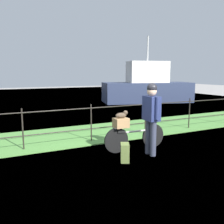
# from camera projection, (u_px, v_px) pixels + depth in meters

# --- Properties ---
(ground_plane) EXTENTS (60.00, 60.00, 0.00)m
(ground_plane) POSITION_uv_depth(u_px,v_px,m) (130.00, 168.00, 4.94)
(ground_plane) COLOR #9E9993
(grass_strip) EXTENTS (27.00, 2.40, 0.03)m
(grass_strip) POSITION_uv_depth(u_px,v_px,m) (82.00, 134.00, 7.54)
(grass_strip) COLOR #569342
(grass_strip) RESTS_ON ground
(harbor_water) EXTENTS (30.00, 30.00, 0.00)m
(harbor_water) POSITION_uv_depth(u_px,v_px,m) (35.00, 103.00, 15.71)
(harbor_water) COLOR slate
(harbor_water) RESTS_ON ground
(iron_fence) EXTENTS (18.04, 0.04, 1.05)m
(iron_fence) POSITION_uv_depth(u_px,v_px,m) (91.00, 120.00, 6.72)
(iron_fence) COLOR #28231E
(iron_fence) RESTS_ON ground
(bicycle_main) EXTENTS (1.66, 0.17, 0.62)m
(bicycle_main) POSITION_uv_depth(u_px,v_px,m) (135.00, 137.00, 6.01)
(bicycle_main) COLOR black
(bicycle_main) RESTS_ON ground
(wooden_crate) EXTENTS (0.34, 0.29, 0.23)m
(wooden_crate) POSITION_uv_depth(u_px,v_px,m) (121.00, 123.00, 5.79)
(wooden_crate) COLOR #A87F51
(wooden_crate) RESTS_ON bicycle_main
(terrier_dog) EXTENTS (0.32, 0.15, 0.18)m
(terrier_dog) POSITION_uv_depth(u_px,v_px,m) (122.00, 115.00, 5.77)
(terrier_dog) COLOR #4C3D2D
(terrier_dog) RESTS_ON wooden_crate
(cyclist_person) EXTENTS (0.27, 0.54, 1.68)m
(cyclist_person) POSITION_uv_depth(u_px,v_px,m) (151.00, 113.00, 5.57)
(cyclist_person) COLOR #383D51
(cyclist_person) RESTS_ON ground
(backpack_on_paving) EXTENTS (0.28, 0.33, 0.40)m
(backpack_on_paving) POSITION_uv_depth(u_px,v_px,m) (125.00, 153.00, 5.25)
(backpack_on_paving) COLOR olive
(backpack_on_paving) RESTS_ON ground
(moored_boat_near) EXTENTS (6.07, 3.57, 4.25)m
(moored_boat_near) POSITION_uv_depth(u_px,v_px,m) (147.00, 87.00, 15.98)
(moored_boat_near) COLOR #2D3856
(moored_boat_near) RESTS_ON ground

